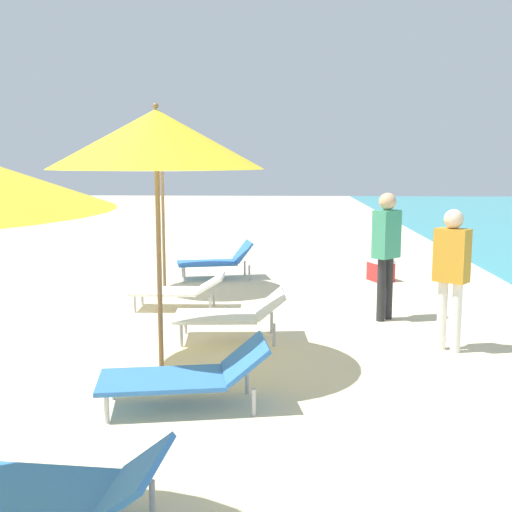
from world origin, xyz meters
name	(u,v)px	position (x,y,z in m)	size (l,w,h in m)	color
lounger_second_shoreside	(57,492)	(0.47, 4.81, 0.27)	(1.33, 0.80, 0.52)	blue
umbrella_third	(156,140)	(0.52, 7.70, 2.35)	(2.12, 2.12, 2.70)	olive
lounger_third_shoreside	(232,313)	(1.15, 8.90, 0.33)	(1.36, 0.75, 0.59)	white
lounger_third_inland	(187,374)	(0.92, 6.77, 0.30)	(1.55, 0.86, 0.59)	blue
umbrella_farthest	(162,155)	(-0.20, 11.74, 2.23)	(2.00, 2.00, 2.54)	olive
lounger_farthest_shoreside	(218,260)	(0.56, 12.87, 0.35)	(1.45, 0.90, 0.68)	blue
lounger_farthest_inland	(179,289)	(0.24, 10.46, 0.29)	(1.36, 0.59, 0.51)	white
person_walking_near	(386,243)	(3.13, 9.94, 1.05)	(0.41, 0.41, 1.72)	#262628
person_walking_mid	(451,266)	(3.64, 8.56, 0.98)	(0.42, 0.39, 1.61)	silver
cooler_box	(381,270)	(3.51, 12.79, 0.20)	(0.49, 0.52, 0.39)	red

